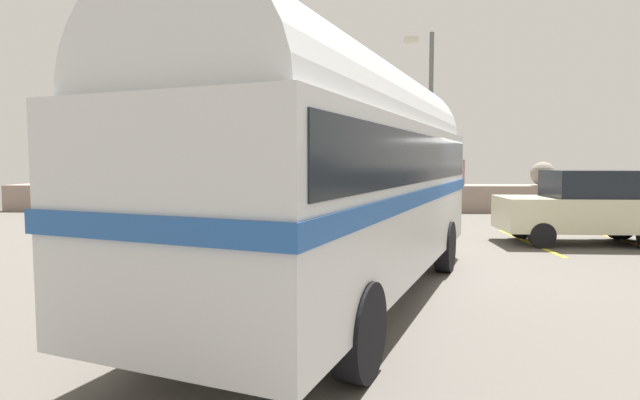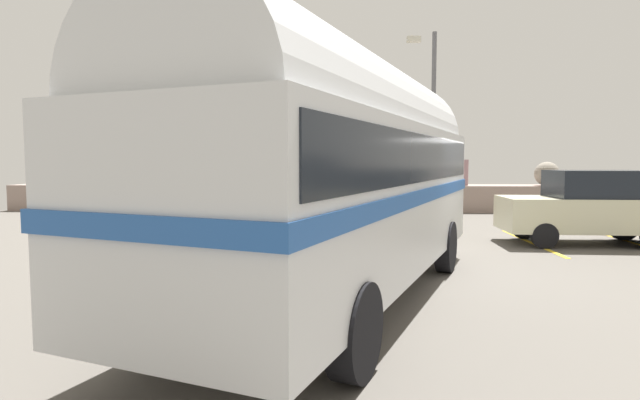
% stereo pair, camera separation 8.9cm
% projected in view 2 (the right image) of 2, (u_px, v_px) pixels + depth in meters
% --- Properties ---
extents(ground, '(32.00, 26.00, 0.02)m').
position_uv_depth(ground, '(432.00, 271.00, 9.76)').
color(ground, '#57524C').
extents(breakwater, '(31.36, 2.13, 2.41)m').
position_uv_depth(breakwater, '(380.00, 195.00, 21.44)').
color(breakwater, gray).
rests_on(breakwater, ground).
extents(vintage_coach, '(5.28, 8.87, 3.70)m').
position_uv_depth(vintage_coach, '(343.00, 165.00, 7.55)').
color(vintage_coach, black).
rests_on(vintage_coach, ground).
extents(parked_car_nearest, '(4.15, 1.82, 1.86)m').
position_uv_depth(parked_car_nearest, '(589.00, 206.00, 12.81)').
color(parked_car_nearest, black).
rests_on(parked_car_nearest, ground).
extents(lamp_post, '(0.86, 0.72, 6.09)m').
position_uv_depth(lamp_post, '(430.00, 118.00, 16.03)').
color(lamp_post, '#5B5B60').
rests_on(lamp_post, ground).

